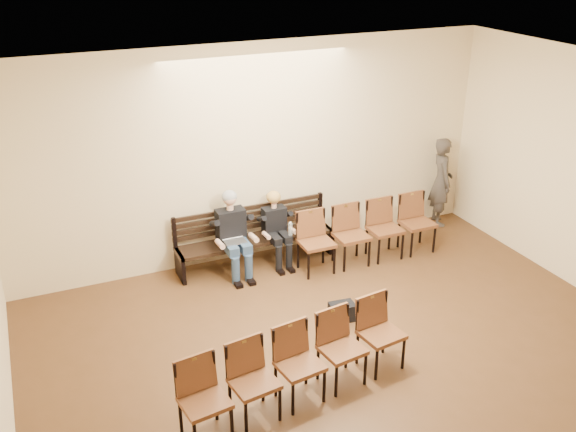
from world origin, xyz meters
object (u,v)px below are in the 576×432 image
(seated_woman, at_px, (277,233))
(bag, at_px, (342,312))
(bench, at_px, (256,250))
(water_bottle, at_px, (290,235))
(chair_row_front, at_px, (369,233))
(seated_man, at_px, (233,234))
(laptop, at_px, (235,243))
(chair_row_back, at_px, (300,366))
(passerby, at_px, (442,175))

(seated_woman, height_order, bag, seated_woman)
(bench, relative_size, water_bottle, 11.31)
(chair_row_front, bearing_deg, water_bottle, 166.83)
(seated_man, distance_m, bag, 2.20)
(bench, relative_size, seated_man, 1.96)
(laptop, distance_m, water_bottle, 0.90)
(water_bottle, relative_size, bag, 0.67)
(seated_woman, relative_size, chair_row_back, 0.38)
(bag, bearing_deg, water_bottle, 91.01)
(bench, bearing_deg, seated_man, -163.83)
(laptop, bearing_deg, chair_row_back, -91.21)
(bench, distance_m, passerby, 3.73)
(seated_woman, distance_m, water_bottle, 0.27)
(bench, relative_size, laptop, 7.74)
(bench, bearing_deg, chair_row_front, -20.69)
(seated_man, bearing_deg, passerby, 3.09)
(bench, xyz_separation_m, seated_woman, (0.32, -0.12, 0.31))
(chair_row_back, bearing_deg, water_bottle, 60.29)
(seated_man, height_order, seated_woman, seated_man)
(laptop, height_order, water_bottle, laptop)
(bench, bearing_deg, laptop, -148.94)
(passerby, bearing_deg, seated_man, 111.73)
(bag, bearing_deg, passerby, 34.17)
(seated_woman, distance_m, laptop, 0.77)
(water_bottle, bearing_deg, passerby, 7.85)
(seated_woman, bearing_deg, water_bottle, -56.40)
(seated_man, xyz_separation_m, seated_woman, (0.74, 0.00, -0.13))
(passerby, bearing_deg, bench, 110.20)
(seated_man, distance_m, laptop, 0.17)
(laptop, xyz_separation_m, water_bottle, (0.90, -0.08, -0.01))
(bench, xyz_separation_m, chair_row_back, (-0.73, -3.31, 0.24))
(bench, height_order, seated_woman, seated_woman)
(chair_row_front, bearing_deg, seated_man, 166.77)
(seated_woman, xyz_separation_m, chair_row_back, (-1.06, -3.19, -0.07))
(bench, distance_m, water_bottle, 0.67)
(seated_woman, height_order, laptop, seated_woman)
(chair_row_front, bearing_deg, bag, -130.51)
(water_bottle, xyz_separation_m, chair_row_front, (1.25, -0.31, -0.07))
(seated_man, height_order, chair_row_back, seated_man)
(seated_woman, height_order, chair_row_back, seated_woman)
(seated_woman, bearing_deg, passerby, 3.77)
(seated_woman, relative_size, water_bottle, 4.66)
(seated_man, distance_m, seated_woman, 0.75)
(bench, bearing_deg, water_bottle, -36.02)
(bench, relative_size, seated_woman, 2.43)
(laptop, relative_size, chair_row_back, 0.12)
(bag, bearing_deg, laptop, 117.53)
(bag, distance_m, chair_row_front, 1.89)
(bench, height_order, passerby, passerby)
(bench, distance_m, chair_row_front, 1.86)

